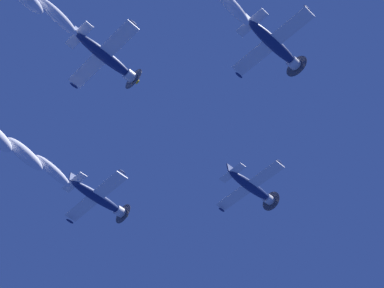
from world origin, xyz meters
The scene contains 4 objects.
airplane_lead centered at (4.05, -1.99, 58.86)m, with size 8.63×8.39×3.59m.
airplane_left_wingman centered at (-14.76, -3.45, 56.41)m, with size 8.62×8.39×3.06m.
airplane_right_wingman centered at (6.64, -21.16, 57.51)m, with size 8.60×8.43×3.61m.
airplane_slot_tail centered at (-11.38, -20.81, 58.10)m, with size 8.62×8.39×3.07m.
Camera 1 is at (-0.57, -42.50, 2.11)m, focal length 51.69 mm.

